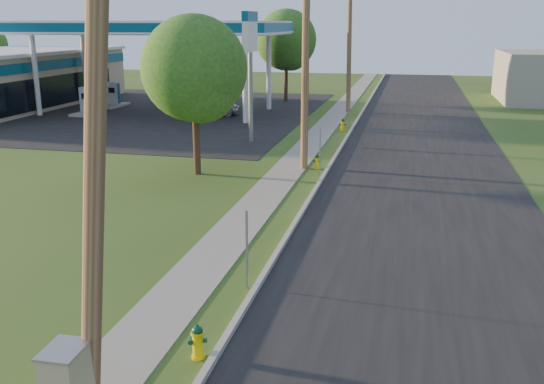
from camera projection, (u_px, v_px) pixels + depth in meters
The scene contains 23 objects.
ground_plane at pixel (173, 382), 10.96m from camera, with size 140.00×140.00×0.00m, color #2B4C16.
road at pixel (423, 226), 19.38m from camera, with size 8.00×120.00×0.02m, color black.
curb at pixel (300, 215), 20.22m from camera, with size 0.15×120.00×0.15m, color gray.
sidewalk at pixel (249, 213), 20.61m from camera, with size 1.50×120.00×0.03m, color gray.
forecourt at pixel (133, 111), 44.44m from camera, with size 26.00×28.00×0.02m, color black.
utility_pole_near at pixel (95, 127), 8.86m from camera, with size 1.40×0.32×9.48m.
utility_pole_mid at pixel (306, 55), 25.71m from camera, with size 1.40×0.32×9.80m.
utility_pole_far at pixel (349, 44), 42.65m from camera, with size 1.40×0.32×9.50m.
sign_post_near at pixel (247, 250), 14.58m from camera, with size 0.05×0.04×2.00m, color gray.
sign_post_mid at pixel (320, 152), 25.66m from camera, with size 0.05×0.04×2.00m, color gray.
sign_post_far at pixel (350, 112), 37.11m from camera, with size 0.05×0.04×2.00m, color gray.
gas_canopy at pixel (154, 28), 42.42m from camera, with size 18.18×9.18×6.40m.
fuel_pump_nw at pixel (87, 104), 42.91m from camera, with size 1.20×3.20×1.90m.
fuel_pump_ne at pixel (208, 108), 40.97m from camera, with size 1.20×3.20×1.90m.
fuel_pump_sw at pixel (114, 97), 46.66m from camera, with size 1.20×3.20×1.90m.
fuel_pump_se at pixel (225, 101), 44.72m from camera, with size 1.20×3.20×1.90m.
price_pylon at pixel (250, 40), 31.58m from camera, with size 0.34×2.04×6.85m.
tree_verge at pixel (196, 73), 24.83m from camera, with size 4.40×4.40×6.66m.
tree_lot at pixel (287, 42), 48.73m from camera, with size 4.87×4.87×7.39m.
hydrant_near at pixel (198, 342), 11.67m from camera, with size 0.37×0.33×0.72m.
hydrant_mid at pixel (317, 162), 26.88m from camera, with size 0.35×0.31×0.67m.
hydrant_far at pixel (343, 125), 36.37m from camera, with size 0.38×0.34×0.75m.
car_silver at pixel (208, 105), 42.18m from camera, with size 1.71×4.25×1.45m, color #A0A2A6.
Camera 1 is at (3.89, -8.98, 6.28)m, focal length 40.00 mm.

